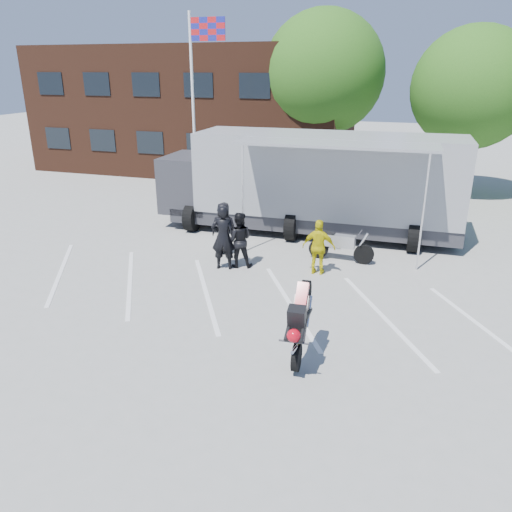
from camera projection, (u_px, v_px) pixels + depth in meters
The scene contains 13 objects.
ground at pixel (272, 320), 12.28m from camera, with size 100.00×100.00×0.00m, color #999994.
parking_bay_lines at pixel (283, 303), 13.17m from camera, with size 18.00×5.00×0.01m, color white.
office_building at pixel (196, 109), 29.94m from camera, with size 18.00×8.00×7.00m, color #462416.
flagpole at pixel (198, 87), 21.19m from camera, with size 1.61×0.12×8.00m.
tree_left at pixel (323, 73), 25.13m from camera, with size 6.12×6.12×8.64m.
tree_mid at pixel (472, 89), 22.45m from camera, with size 5.44×5.44×7.68m.
transporter_truck at pixel (311, 232), 18.83m from camera, with size 11.49×5.54×3.66m, color gray, non-canonical shape.
parked_motorcycle at pixel (340, 261), 16.07m from camera, with size 0.71×2.14×1.12m, color #AEAFB3, non-canonical shape.
stunt_bike_rider at pixel (302, 356), 10.75m from camera, with size 0.76×1.62×1.90m, color black, non-canonical shape.
spectator_leather_a at pixel (224, 228), 16.48m from camera, with size 0.84×0.55×1.72m, color black.
spectator_leather_b at pixel (223, 238), 15.11m from camera, with size 0.73×0.48×2.00m, color black.
spectator_leather_c at pixel (239, 240), 15.31m from camera, with size 0.85×0.66×1.74m, color black.
spectator_hivis at pixel (319, 247), 14.77m from camera, with size 0.98×0.41×1.68m, color #D5C90B.
Camera 1 is at (2.97, -10.52, 5.82)m, focal length 35.00 mm.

